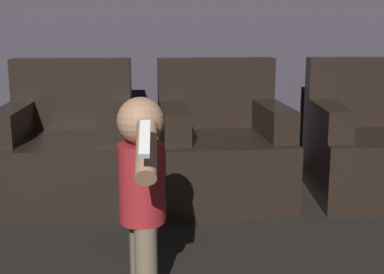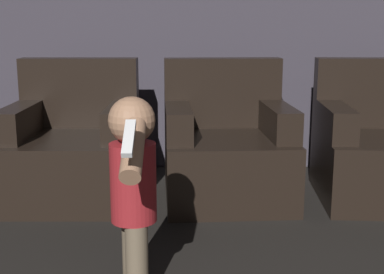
{
  "view_description": "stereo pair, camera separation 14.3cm",
  "coord_description": "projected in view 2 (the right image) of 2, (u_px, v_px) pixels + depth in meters",
  "views": [
    {
      "loc": [
        -0.25,
        0.26,
        1.16
      ],
      "look_at": [
        -0.11,
        3.01,
        0.56
      ],
      "focal_mm": 50.0,
      "sensor_mm": 36.0,
      "label": 1
    },
    {
      "loc": [
        -0.11,
        0.26,
        1.16
      ],
      "look_at": [
        -0.11,
        3.01,
        0.56
      ],
      "focal_mm": 50.0,
      "sensor_mm": 36.0,
      "label": 2
    }
  ],
  "objects": [
    {
      "name": "wall_back",
      "position": [
        207.0,
        3.0,
        4.12
      ],
      "size": [
        8.4,
        0.05,
        2.6
      ],
      "color": "#3D3842",
      "rests_on": "ground_plane"
    },
    {
      "name": "armchair_left",
      "position": [
        75.0,
        150.0,
        3.55
      ],
      "size": [
        0.81,
        0.82,
        0.91
      ],
      "rotation": [
        0.0,
        0.0,
        0.0
      ],
      "color": "black",
      "rests_on": "ground_plane"
    },
    {
      "name": "armchair_middle",
      "position": [
        227.0,
        150.0,
        3.55
      ],
      "size": [
        0.86,
        0.87,
        0.91
      ],
      "rotation": [
        0.0,
        0.0,
        0.07
      ],
      "color": "black",
      "rests_on": "ground_plane"
    },
    {
      "name": "armchair_right",
      "position": [
        382.0,
        150.0,
        3.55
      ],
      "size": [
        0.86,
        0.87,
        0.91
      ],
      "rotation": [
        0.0,
        0.0,
        -0.06
      ],
      "color": "black",
      "rests_on": "ground_plane"
    },
    {
      "name": "person_toddler",
      "position": [
        134.0,
        183.0,
        2.19
      ],
      "size": [
        0.19,
        0.59,
        0.87
      ],
      "rotation": [
        0.0,
        0.0,
        1.82
      ],
      "color": "brown",
      "rests_on": "ground_plane"
    }
  ]
}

